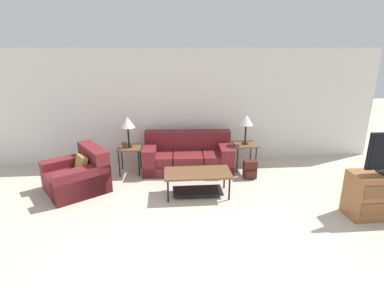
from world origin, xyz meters
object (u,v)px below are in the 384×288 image
at_px(table_lamp_right, 246,121).
at_px(couch, 188,157).
at_px(armchair, 78,176).
at_px(side_table_left, 129,150).
at_px(tv_console, 383,194).
at_px(table_lamp_left, 128,123).
at_px(backpack, 250,170).
at_px(coffee_table, 198,178).
at_px(side_table_right, 245,147).

bearing_deg(table_lamp_right, couch, 175.65).
relative_size(armchair, side_table_left, 2.36).
bearing_deg(tv_console, table_lamp_left, 153.59).
bearing_deg(backpack, coffee_table, -150.51).
bearing_deg(backpack, side_table_left, 169.03).
bearing_deg(table_lamp_right, side_table_right, -90.00).
relative_size(couch, backpack, 5.14).
xyz_separation_m(side_table_left, backpack, (2.51, -0.49, -0.34)).
bearing_deg(armchair, table_lamp_left, 39.41).
relative_size(side_table_left, table_lamp_right, 0.91).
bearing_deg(table_lamp_left, side_table_right, -0.00).
relative_size(table_lamp_right, backpack, 1.70).
bearing_deg(side_table_left, backpack, -10.97).
distance_m(couch, table_lamp_left, 1.50).
height_order(armchair, side_table_left, armchair).
height_order(side_table_right, tv_console, tv_console).
height_order(side_table_right, table_lamp_left, table_lamp_left).
distance_m(side_table_left, table_lamp_left, 0.59).
bearing_deg(side_table_left, side_table_right, 0.00).
relative_size(armchair, coffee_table, 1.15).
distance_m(armchair, side_table_right, 3.49).
bearing_deg(tv_console, coffee_table, 161.71).
bearing_deg(table_lamp_right, backpack, -89.39).
height_order(side_table_left, side_table_right, same).
height_order(side_table_right, table_lamp_right, table_lamp_right).
xyz_separation_m(couch, side_table_right, (1.25, -0.10, 0.23)).
height_order(tv_console, backpack, tv_console).
bearing_deg(coffee_table, side_table_left, 139.54).
distance_m(armchair, coffee_table, 2.28).
height_order(couch, coffee_table, couch).
xyz_separation_m(tv_console, backpack, (-1.72, 1.61, -0.19)).
xyz_separation_m(armchair, table_lamp_left, (0.90, 0.74, 0.83)).
relative_size(couch, side_table_right, 3.31).
height_order(armchair, coffee_table, armchair).
relative_size(armchair, tv_console, 1.25).
relative_size(side_table_right, table_lamp_right, 0.91).
relative_size(side_table_right, tv_console, 0.53).
height_order(table_lamp_right, backpack, table_lamp_right).
height_order(couch, armchair, couch).
bearing_deg(armchair, couch, 21.12).
relative_size(couch, table_lamp_left, 3.02).
height_order(side_table_left, table_lamp_left, table_lamp_left).
relative_size(couch, side_table_left, 3.31).
distance_m(side_table_right, backpack, 0.59).
xyz_separation_m(armchair, coffee_table, (2.24, -0.41, 0.05)).
bearing_deg(table_lamp_right, table_lamp_left, 180.00).
xyz_separation_m(armchair, side_table_right, (3.40, 0.74, 0.24)).
xyz_separation_m(side_table_right, backpack, (0.01, -0.49, -0.34)).
relative_size(table_lamp_left, table_lamp_right, 1.00).
relative_size(coffee_table, table_lamp_left, 1.86).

